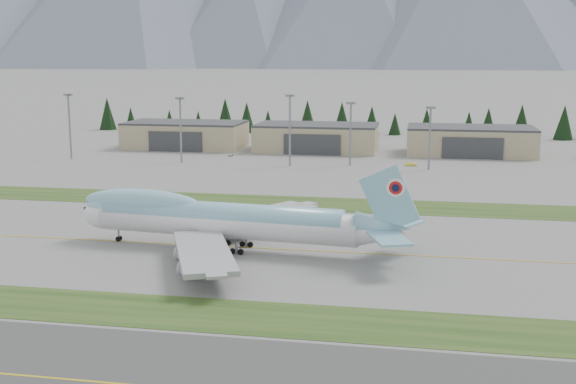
% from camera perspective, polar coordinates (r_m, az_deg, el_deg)
% --- Properties ---
extents(ground, '(7000.00, 7000.00, 0.00)m').
position_cam_1_polar(ground, '(143.25, -0.32, -4.55)').
color(ground, slate).
rests_on(ground, ground).
extents(grass_strip_near, '(400.00, 14.00, 0.08)m').
position_cam_1_polar(grass_strip_near, '(107.93, -4.14, -9.79)').
color(grass_strip_near, '#223F16').
rests_on(grass_strip_near, ground).
extents(grass_strip_far, '(400.00, 18.00, 0.08)m').
position_cam_1_polar(grass_strip_far, '(186.45, 2.26, -0.96)').
color(grass_strip_far, '#223F16').
rests_on(grass_strip_far, ground).
extents(taxiway_line_main, '(400.00, 0.40, 0.02)m').
position_cam_1_polar(taxiway_line_main, '(143.25, -0.32, -4.55)').
color(taxiway_line_main, gold).
rests_on(taxiway_line_main, ground).
extents(boeing_747_freighter, '(70.15, 60.17, 18.44)m').
position_cam_1_polar(boeing_747_freighter, '(142.48, -5.24, -2.16)').
color(boeing_747_freighter, white).
rests_on(boeing_747_freighter, ground).
extents(hangar_left, '(48.00, 26.60, 10.80)m').
position_cam_1_polar(hangar_left, '(303.02, -8.09, 4.50)').
color(hangar_left, tan).
rests_on(hangar_left, ground).
extents(hangar_center, '(48.00, 26.60, 10.80)m').
position_cam_1_polar(hangar_center, '(290.35, 2.29, 4.33)').
color(hangar_center, tan).
rests_on(hangar_center, ground).
extents(hangar_right, '(48.00, 26.60, 10.80)m').
position_cam_1_polar(hangar_right, '(288.11, 14.21, 3.96)').
color(hangar_right, tan).
rests_on(hangar_right, ground).
extents(floodlight_masts, '(133.31, 8.75, 24.68)m').
position_cam_1_polar(floodlight_masts, '(252.56, -2.47, 5.81)').
color(floodlight_masts, gray).
rests_on(floodlight_masts, ground).
extents(service_vehicle_a, '(1.63, 3.45, 1.14)m').
position_cam_1_polar(service_vehicle_a, '(276.04, -4.53, 2.85)').
color(service_vehicle_a, silver).
rests_on(service_vehicle_a, ground).
extents(service_vehicle_b, '(4.12, 2.13, 1.29)m').
position_cam_1_polar(service_vehicle_b, '(254.18, 9.70, 2.04)').
color(service_vehicle_b, yellow).
rests_on(service_vehicle_b, ground).
extents(service_vehicle_c, '(2.70, 4.51, 1.22)m').
position_cam_1_polar(service_vehicle_c, '(279.20, 14.90, 2.61)').
color(service_vehicle_c, '#B1B2B6').
rests_on(service_vehicle_c, ground).
extents(conifer_belt, '(275.91, 16.45, 16.82)m').
position_cam_1_polar(conifer_belt, '(350.10, 6.73, 5.70)').
color(conifer_belt, black).
rests_on(conifer_belt, ground).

